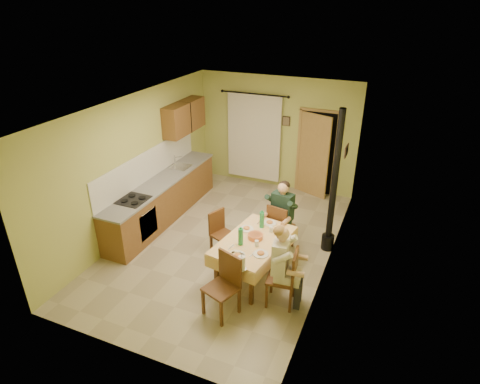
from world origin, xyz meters
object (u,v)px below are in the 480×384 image
at_px(chair_far, 280,235).
at_px(man_far, 282,208).
at_px(man_right, 283,257).
at_px(stove_flue, 332,202).
at_px(dining_table, 253,258).
at_px(chair_near, 222,298).
at_px(chair_right, 282,288).
at_px(chair_left, 223,243).

xyz_separation_m(chair_far, man_far, (0.00, 0.01, 0.59)).
bearing_deg(man_right, stove_flue, -18.70).
height_order(dining_table, stove_flue, stove_flue).
distance_m(chair_far, man_right, 1.66).
bearing_deg(stove_flue, man_right, -101.80).
bearing_deg(chair_near, chair_right, -123.98).
bearing_deg(chair_far, man_right, -60.70).
bearing_deg(stove_flue, chair_far, -158.21).
distance_m(chair_near, chair_right, 0.98).
height_order(chair_near, stove_flue, stove_flue).
bearing_deg(dining_table, man_far, 89.73).
height_order(dining_table, man_far, man_far).
xyz_separation_m(dining_table, stove_flue, (1.03, 1.36, 0.64)).
relative_size(chair_far, man_far, 0.71).
relative_size(chair_far, man_right, 0.71).
bearing_deg(chair_left, man_right, 82.82).
distance_m(chair_left, man_right, 1.71).
bearing_deg(man_right, dining_table, 47.73).
xyz_separation_m(chair_right, man_far, (-0.50, 1.49, 0.59)).
xyz_separation_m(chair_far, chair_left, (-0.91, -0.68, -0.00)).
xyz_separation_m(chair_far, stove_flue, (0.87, 0.35, 0.73)).
relative_size(chair_near, man_right, 0.73).
height_order(chair_right, man_far, man_far).
bearing_deg(chair_left, man_far, 149.71).
xyz_separation_m(dining_table, chair_far, (0.16, 1.02, -0.09)).
relative_size(chair_left, man_far, 0.67).
height_order(chair_left, man_right, man_right).
bearing_deg(dining_table, chair_left, 165.01).
relative_size(man_far, stove_flue, 0.50).
bearing_deg(chair_left, chair_right, 83.13).
xyz_separation_m(chair_near, stove_flue, (1.15, 2.41, 0.73)).
height_order(chair_near, chair_left, chair_near).
bearing_deg(chair_left, chair_near, 47.05).
xyz_separation_m(man_far, man_right, (0.49, -1.49, 0.00)).
bearing_deg(chair_far, chair_right, -60.17).
height_order(man_right, stove_flue, stove_flue).
bearing_deg(chair_left, stove_flue, 142.43).
relative_size(chair_near, man_far, 0.73).
bearing_deg(chair_right, man_far, 11.66).
height_order(chair_right, man_right, man_right).
bearing_deg(chair_right, dining_table, 48.44).
distance_m(chair_near, man_right, 1.13).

